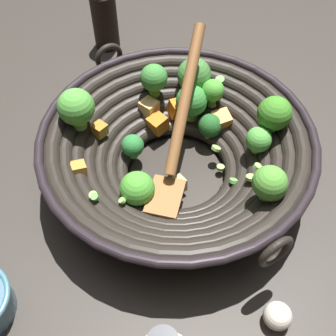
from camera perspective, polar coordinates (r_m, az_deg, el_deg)
name	(u,v)px	position (r m, az deg, el deg)	size (l,w,h in m)	color
ground_plane	(176,176)	(0.73, 1.11, -1.11)	(4.00, 4.00, 0.00)	#332D28
wok	(178,149)	(0.68, 1.30, 2.61)	(0.43, 0.47, 0.20)	black
soy_sauce_bottle	(105,18)	(0.96, -8.44, 19.12)	(0.05, 0.05, 0.17)	black
garlic_bulb	(278,316)	(0.62, 14.37, -18.54)	(0.04, 0.04, 0.04)	silver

